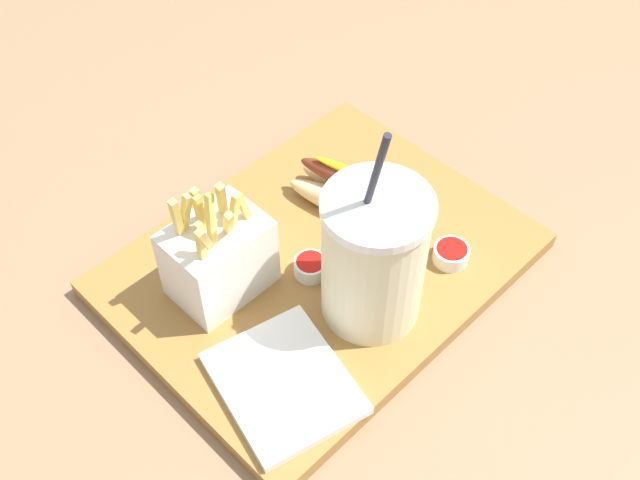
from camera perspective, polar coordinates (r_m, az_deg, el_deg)
ground_plane at (r=0.85m, az=0.00°, el=-2.62°), size 2.40×2.40×0.02m
food_tray at (r=0.84m, az=0.00°, el=-1.78°), size 0.42×0.32×0.02m
soda_cup at (r=0.73m, az=4.02°, el=-1.33°), size 0.10×0.10×0.24m
fries_basket at (r=0.78m, az=-7.56°, el=-1.24°), size 0.10×0.07×0.15m
hot_dog_1 at (r=0.86m, az=2.94°, el=3.29°), size 0.10×0.17×0.06m
ketchup_cup_1 at (r=0.81m, az=-0.71°, el=-1.97°), size 0.04×0.04×0.02m
ketchup_cup_2 at (r=0.83m, az=9.71°, el=-0.99°), size 0.04×0.04×0.02m
napkin_stack at (r=0.74m, az=-2.70°, el=-10.56°), size 0.14×0.16×0.01m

